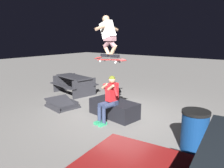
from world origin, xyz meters
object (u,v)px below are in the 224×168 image
(person_sitting_on_ledge, at_px, (109,97))
(skateboard, at_px, (110,60))
(ledge_box_main, at_px, (114,108))
(picnic_table_back, at_px, (74,82))
(skater_airborne, at_px, (108,34))
(kicker_ramp, at_px, (62,105))
(trash_bin, at_px, (195,131))

(person_sitting_on_ledge, relative_size, skateboard, 1.27)
(ledge_box_main, height_order, person_sitting_on_ledge, person_sitting_on_ledge)
(skateboard, distance_m, picnic_table_back, 3.61)
(ledge_box_main, height_order, skateboard, skateboard)
(person_sitting_on_ledge, xyz_separation_m, skater_airborne, (0.15, -0.15, 1.71))
(skateboard, height_order, kicker_ramp, skateboard)
(skateboard, xyz_separation_m, trash_bin, (-2.51, 0.36, -1.31))
(skateboard, bearing_deg, picnic_table_back, -26.02)
(skateboard, bearing_deg, kicker_ramp, 1.93)
(ledge_box_main, relative_size, skater_airborne, 1.37)
(picnic_table_back, distance_m, trash_bin, 5.85)
(kicker_ramp, bearing_deg, picnic_table_back, -56.30)
(person_sitting_on_ledge, xyz_separation_m, skateboard, (0.09, -0.15, 1.02))
(skateboard, relative_size, skater_airborne, 0.92)
(ledge_box_main, xyz_separation_m, trash_bin, (-2.58, 0.64, 0.20))
(skateboard, distance_m, trash_bin, 2.85)
(trash_bin, bearing_deg, skateboard, -8.12)
(ledge_box_main, height_order, kicker_ramp, ledge_box_main)
(picnic_table_back, bearing_deg, ledge_box_main, 158.04)
(ledge_box_main, xyz_separation_m, picnic_table_back, (2.98, -1.20, 0.26))
(person_sitting_on_ledge, distance_m, skater_airborne, 1.72)
(skater_airborne, relative_size, trash_bin, 1.28)
(ledge_box_main, xyz_separation_m, person_sitting_on_ledge, (-0.16, 0.44, 0.49))
(kicker_ramp, height_order, picnic_table_back, picnic_table_back)
(skater_airborne, xyz_separation_m, kicker_ramp, (1.95, 0.07, -2.37))
(skateboard, relative_size, trash_bin, 1.18)
(skateboard, bearing_deg, skater_airborne, -4.45)
(skater_airborne, distance_m, trash_bin, 3.27)
(skater_airborne, bearing_deg, skateboard, 175.55)
(skateboard, xyz_separation_m, kicker_ramp, (2.01, 0.07, -1.69))
(kicker_ramp, bearing_deg, trash_bin, 176.32)
(trash_bin, bearing_deg, person_sitting_on_ledge, -4.92)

